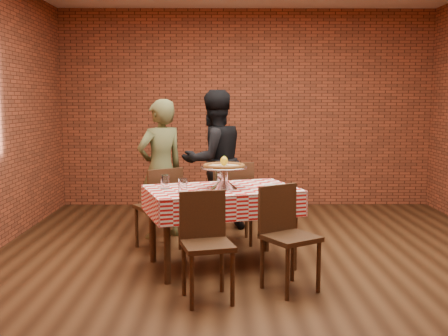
{
  "coord_description": "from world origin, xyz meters",
  "views": [
    {
      "loc": [
        -0.39,
        -4.94,
        1.58
      ],
      "look_at": [
        -0.35,
        0.08,
        0.94
      ],
      "focal_mm": 42.62,
      "sensor_mm": 36.0,
      "label": 1
    }
  ],
  "objects": [
    {
      "name": "chair_far_left",
      "position": [
        -1.05,
        0.6,
        0.44
      ],
      "size": [
        0.56,
        0.56,
        0.88
      ],
      "primitive_type": null,
      "rotation": [
        0.0,
        0.0,
        3.73
      ],
      "color": "#3F2312",
      "rests_on": "ground"
    },
    {
      "name": "chair_far_right",
      "position": [
        -0.26,
        0.85,
        0.46
      ],
      "size": [
        0.47,
        0.47,
        0.92
      ],
      "primitive_type": null,
      "rotation": [
        0.0,
        0.0,
        3.22
      ],
      "color": "#3F2312",
      "rests_on": "ground"
    },
    {
      "name": "chair_near_right",
      "position": [
        0.19,
        -0.66,
        0.43
      ],
      "size": [
        0.54,
        0.54,
        0.87
      ],
      "primitive_type": null,
      "rotation": [
        0.0,
        0.0,
        0.57
      ],
      "color": "#3F2312",
      "rests_on": "ground"
    },
    {
      "name": "table",
      "position": [
        -0.38,
        -0.0,
        0.38
      ],
      "size": [
        1.55,
        1.2,
        0.75
      ],
      "primitive_type": "cube",
      "rotation": [
        0.0,
        0.0,
        0.31
      ],
      "color": "#3F2312",
      "rests_on": "ground"
    },
    {
      "name": "condiment_caddy",
      "position": [
        -0.38,
        0.28,
        0.83
      ],
      "size": [
        0.12,
        0.11,
        0.15
      ],
      "primitive_type": "cube",
      "rotation": [
        0.0,
        0.0,
        0.24
      ],
      "color": "silver",
      "rests_on": "tablecloth"
    },
    {
      "name": "ground",
      "position": [
        0.0,
        0.0,
        0.0
      ],
      "size": [
        6.0,
        6.0,
        0.0
      ],
      "primitive_type": "plane",
      "color": "black",
      "rests_on": "ground"
    },
    {
      "name": "diner_black",
      "position": [
        -0.47,
        1.44,
        0.85
      ],
      "size": [
        1.04,
        0.98,
        1.7
      ],
      "primitive_type": "imported",
      "rotation": [
        0.0,
        0.0,
        3.69
      ],
      "color": "black",
      "rests_on": "ground"
    },
    {
      "name": "back_wall",
      "position": [
        0.0,
        3.0,
        1.45
      ],
      "size": [
        5.5,
        0.0,
        5.5
      ],
      "primitive_type": "plane",
      "rotation": [
        1.57,
        0.0,
        0.0
      ],
      "color": "brown",
      "rests_on": "ground"
    },
    {
      "name": "chair_near_left",
      "position": [
        -0.49,
        -0.89,
        0.43
      ],
      "size": [
        0.46,
        0.46,
        0.86
      ],
      "primitive_type": null,
      "rotation": [
        0.0,
        0.0,
        0.26
      ],
      "color": "#3F2312",
      "rests_on": "ground"
    },
    {
      "name": "side_plate",
      "position": [
        0.12,
        0.09,
        0.76
      ],
      "size": [
        0.22,
        0.22,
        0.01
      ],
      "primitive_type": "cylinder",
      "rotation": [
        0.0,
        0.0,
        0.31
      ],
      "color": "white",
      "rests_on": "tablecloth"
    },
    {
      "name": "tablecloth",
      "position": [
        -0.38,
        -0.0,
        0.64
      ],
      "size": [
        1.59,
        1.24,
        0.23
      ],
      "primitive_type": null,
      "rotation": [
        0.0,
        0.0,
        0.31
      ],
      "color": "#B9110F",
      "rests_on": "table"
    },
    {
      "name": "pizza_stand",
      "position": [
        -0.35,
        -0.02,
        0.86
      ],
      "size": [
        0.62,
        0.62,
        0.2
      ],
      "primitive_type": null,
      "rotation": [
        0.0,
        0.0,
        0.59
      ],
      "color": "silver",
      "rests_on": "tablecloth"
    },
    {
      "name": "pizza",
      "position": [
        -0.35,
        -0.02,
        0.96
      ],
      "size": [
        0.55,
        0.55,
        0.03
      ],
      "primitive_type": "cylinder",
      "rotation": [
        0.0,
        0.0,
        0.59
      ],
      "color": "#C5B28A",
      "rests_on": "pizza_stand"
    },
    {
      "name": "sweetener_packet_b",
      "position": [
        0.26,
        0.08,
        0.76
      ],
      "size": [
        0.05,
        0.04,
        0.0
      ],
      "primitive_type": "cube",
      "rotation": [
        0.0,
        0.0,
        -0.16
      ],
      "color": "white",
      "rests_on": "tablecloth"
    },
    {
      "name": "diner_olive",
      "position": [
        -1.07,
        1.07,
        0.8
      ],
      "size": [
        0.69,
        0.65,
        1.59
      ],
      "primitive_type": "imported",
      "rotation": [
        0.0,
        0.0,
        3.79
      ],
      "color": "brown",
      "rests_on": "ground"
    },
    {
      "name": "water_glass_right",
      "position": [
        -0.9,
        -0.04,
        0.82
      ],
      "size": [
        0.1,
        0.1,
        0.13
      ],
      "primitive_type": "cylinder",
      "rotation": [
        0.0,
        0.0,
        0.31
      ],
      "color": "white",
      "rests_on": "tablecloth"
    },
    {
      "name": "sweetener_packet_a",
      "position": [
        0.28,
        0.02,
        0.76
      ],
      "size": [
        0.06,
        0.05,
        0.0
      ],
      "primitive_type": "cube",
      "rotation": [
        0.0,
        0.0,
        0.35
      ],
      "color": "white",
      "rests_on": "tablecloth"
    },
    {
      "name": "lemon",
      "position": [
        -0.35,
        -0.02,
        1.01
      ],
      "size": [
        0.1,
        0.1,
        0.09
      ],
      "primitive_type": "ellipsoid",
      "rotation": [
        0.0,
        0.0,
        0.59
      ],
      "color": "yellow",
      "rests_on": "pizza"
    },
    {
      "name": "water_glass_left",
      "position": [
        -0.72,
        -0.26,
        0.82
      ],
      "size": [
        0.1,
        0.1,
        0.13
      ],
      "primitive_type": "cylinder",
      "rotation": [
        0.0,
        0.0,
        0.31
      ],
      "color": "white",
      "rests_on": "tablecloth"
    }
  ]
}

